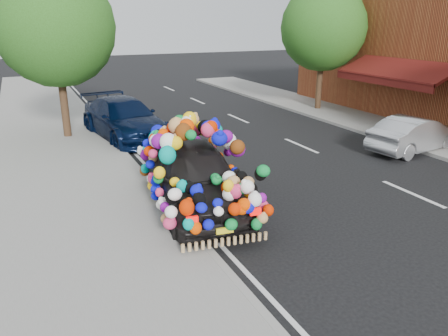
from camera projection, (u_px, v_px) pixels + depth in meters
The scene contains 10 objects.
ground at pixel (295, 219), 9.78m from camera, with size 100.00×100.00×0.00m, color black.
sidewalk at pixel (99, 259), 8.05m from camera, with size 4.00×60.00×0.12m, color gray.
kerb at pixel (197, 238), 8.83m from camera, with size 0.15×60.00×0.13m, color gray.
footpath_far at pixel (440, 143), 15.62m from camera, with size 3.00×40.00×0.12m, color gray.
lane_markings at pixel (412, 194), 11.22m from camera, with size 6.00×50.00×0.01m, color silver, non-canonical shape.
tree_near_sidewalk at pixel (55, 27), 15.13m from camera, with size 4.20×4.20×6.13m.
tree_far_b at pixel (323, 28), 20.31m from camera, with size 4.00×4.00×5.90m.
plush_art_car at pixel (195, 162), 10.09m from camera, with size 2.78×4.98×2.20m.
navy_sedan at pixel (124, 119), 16.37m from camera, with size 2.06×5.06×1.47m, color black.
silver_hatchback at pixel (415, 134), 14.68m from camera, with size 1.27×3.64×1.20m, color #9EA1A5.
Camera 1 is at (-5.19, -7.39, 4.24)m, focal length 35.00 mm.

